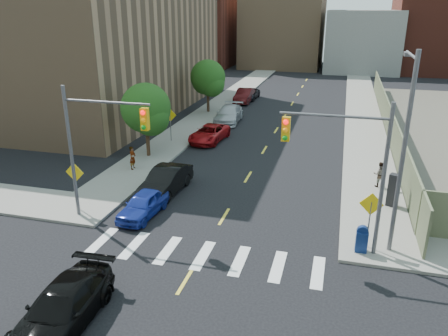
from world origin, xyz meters
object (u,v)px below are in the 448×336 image
Objects in this scene: parked_car_maroon at (244,96)px; mailbox at (362,239)px; parked_car_grey at (248,94)px; black_sedan at (62,308)px; parked_car_blue at (143,204)px; parked_car_red at (209,133)px; payphone at (393,190)px; parked_car_black at (166,181)px; pedestrian_east at (380,174)px; parked_car_silver at (229,114)px; pedestrian_west at (133,158)px; parked_car_white at (228,111)px.

mailbox is (12.44, -31.19, -0.02)m from parked_car_maroon.
black_sedan is at bearing -84.55° from parked_car_grey.
parked_car_grey is (-1.30, 32.19, -0.01)m from parked_car_blue.
payphone is (13.53, -9.61, 0.40)m from parked_car_red.
parked_car_red is 1.01× the size of parked_car_maroon.
parked_car_grey is 35.44m from mailbox.
parked_car_grey is (-1.30, 29.05, -0.14)m from parked_car_black.
pedestrian_east is at bearing -22.66° from parked_car_red.
parked_car_silver reaches higher than mailbox.
parked_car_grey is 2.49× the size of payphone.
payphone reaches higher than pedestrian_west.
payphone is at bearing -49.23° from parked_car_white.
pedestrian_west is (-2.30, -24.13, 0.15)m from parked_car_maroon.
parked_car_silver is 11.49m from parked_car_grey.
parked_car_grey is at bearing 90.27° from parked_car_silver.
parked_car_grey is at bearing 97.50° from parked_car_red.
pedestrian_west reaches higher than black_sedan.
parked_car_blue is at bearing -84.09° from parked_car_white.
mailbox is at bearing -46.66° from parked_car_red.
parked_car_maroon reaches higher than parked_car_silver.
parked_car_blue is 0.81× the size of parked_car_black.
payphone reaches higher than parked_car_white.
mailbox is (12.44, -33.19, 0.13)m from parked_car_grey.
payphone reaches higher than mailbox.
parked_car_grey is at bearing 92.62° from parked_car_white.
parked_car_grey is at bearing -3.57° from pedestrian_west.
pedestrian_west is at bearing 144.44° from parked_car_black.
parked_car_white is (-1.30, 22.56, 0.01)m from parked_car_blue.
parked_car_white is 2.43× the size of pedestrian_east.
parked_car_blue is 2.41× the size of pedestrian_west.
payphone is (14.20, -27.70, 0.43)m from parked_car_grey.
parked_car_black is 0.97× the size of parked_car_red.
black_sedan is 2.73× the size of payphone.
parked_car_red is 16.11m from parked_car_maroon.
pedestrian_west is at bearing -95.33° from parked_car_white.
pedestrian_east is (-0.55, 2.69, -0.13)m from payphone.
payphone is at bearing 9.49° from parked_car_black.
parked_car_maroon is at bearing -87.77° from parked_car_grey.
parked_car_white is (-1.30, 19.42, -0.12)m from parked_car_black.
parked_car_maroon is at bearing -61.47° from pedestrian_east.
black_sedan is at bearing -86.34° from parked_car_maroon.
mailbox is at bearing -59.55° from parked_car_white.
parked_car_blue is 11.19m from mailbox.
mailbox is 5.77m from payphone.
parked_car_white is 0.80× the size of parked_car_maroon.
pedestrian_east is (13.65, -25.01, 0.30)m from parked_car_grey.
parked_car_silver is at bearing 95.95° from parked_car_red.
parked_car_maroon is at bearing 111.36° from mailbox.
parked_car_black reaches higher than parked_car_red.
black_sedan reaches higher than parked_car_white.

